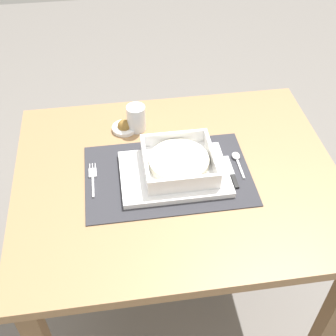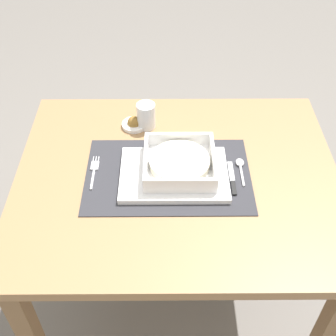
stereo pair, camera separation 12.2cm
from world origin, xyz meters
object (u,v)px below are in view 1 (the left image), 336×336
porridge_bowl (179,162)px  butter_knife (232,174)px  dining_table (177,200)px  fork (93,177)px  drinking_glass (136,119)px  spoon (237,158)px  condiment_saucer (124,127)px

porridge_bowl → butter_knife: porridge_bowl is taller
dining_table → butter_knife: (0.15, -0.03, 0.11)m
fork → butter_knife: 0.39m
drinking_glass → dining_table: bearing=-67.1°
dining_table → spoon: (0.18, 0.03, 0.12)m
fork → porridge_bowl: bearing=1.9°
dining_table → butter_knife: 0.19m
spoon → butter_knife: spoon is taller
fork → condiment_saucer: (0.10, 0.20, 0.01)m
fork → spoon: 0.42m
fork → spoon: spoon is taller
dining_table → butter_knife: butter_knife is taller
porridge_bowl → spoon: bearing=7.5°
porridge_bowl → butter_knife: (0.15, -0.04, -0.03)m
porridge_bowl → spoon: 0.18m
spoon → butter_knife: size_ratio=0.83×
porridge_bowl → condiment_saucer: (-0.14, 0.21, -0.03)m
spoon → butter_knife: (-0.03, -0.06, -0.00)m
drinking_glass → condiment_saucer: 0.05m
drinking_glass → condiment_saucer: drinking_glass is taller
fork → drinking_glass: drinking_glass is taller
dining_table → drinking_glass: (-0.09, 0.22, 0.15)m
porridge_bowl → butter_knife: size_ratio=1.52×
fork → condiment_saucer: size_ratio=1.69×
spoon → condiment_saucer: size_ratio=1.38×
dining_table → condiment_saucer: size_ratio=11.76×
spoon → drinking_glass: drinking_glass is taller
porridge_bowl → fork: (-0.24, 0.01, -0.03)m
fork → spoon: bearing=6.0°
porridge_bowl → drinking_glass: size_ratio=2.37×
porridge_bowl → condiment_saucer: porridge_bowl is taller
butter_knife → drinking_glass: drinking_glass is taller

